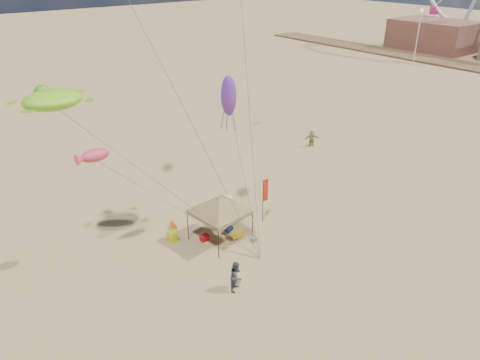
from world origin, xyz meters
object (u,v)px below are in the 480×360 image
(person_near_a, at_px, (218,218))
(person_near_b, at_px, (236,276))
(cooler_red, at_px, (205,238))
(cooler_blue, at_px, (217,206))
(person_far_c, at_px, (312,138))
(chair_green, at_px, (231,219))
(lamp_north, at_px, (419,27))
(feather_flag, at_px, (265,193))
(person_near_c, at_px, (228,205))
(canopy_tent, at_px, (220,198))
(beach_cart, at_px, (236,235))
(chair_yellow, at_px, (173,236))

(person_near_a, height_order, person_near_b, person_near_b)
(cooler_red, bearing_deg, cooler_blue, 42.95)
(person_far_c, bearing_deg, chair_green, -126.63)
(lamp_north, bearing_deg, person_far_c, -159.33)
(feather_flag, relative_size, cooler_red, 5.74)
(cooler_red, relative_size, person_far_c, 0.35)
(person_near_a, distance_m, person_far_c, 16.37)
(chair_green, bearing_deg, person_near_b, -124.78)
(person_near_a, bearing_deg, person_near_c, -171.56)
(feather_flag, relative_size, cooler_blue, 5.74)
(cooler_red, height_order, person_near_c, person_near_c)
(person_near_a, height_order, person_far_c, person_near_a)
(cooler_red, height_order, person_near_a, person_near_a)
(person_far_c, xyz_separation_m, lamp_north, (40.36, 15.23, 4.74))
(cooler_blue, bearing_deg, canopy_tent, -122.69)
(beach_cart, xyz_separation_m, lamp_north, (55.19, 22.86, 5.32))
(feather_flag, xyz_separation_m, cooler_red, (-4.43, 0.54, -1.88))
(cooler_blue, distance_m, beach_cart, 3.84)
(lamp_north, bearing_deg, canopy_tent, -158.20)
(cooler_blue, bearing_deg, feather_flag, -64.97)
(feather_flag, distance_m, person_near_b, 7.28)
(person_near_c, bearing_deg, chair_green, 69.01)
(chair_yellow, bearing_deg, beach_cart, -32.31)
(canopy_tent, relative_size, feather_flag, 1.82)
(chair_green, height_order, person_near_b, person_near_b)
(chair_green, xyz_separation_m, person_near_b, (-3.73, -5.37, 0.52))
(lamp_north, bearing_deg, cooler_red, -158.96)
(feather_flag, relative_size, person_near_b, 1.79)
(lamp_north, bearing_deg, feather_flag, -156.85)
(cooler_red, xyz_separation_m, chair_yellow, (-1.58, 1.16, 0.16))
(cooler_blue, xyz_separation_m, person_near_a, (-1.50, -2.20, 0.64))
(canopy_tent, height_order, chair_green, canopy_tent)
(cooler_red, distance_m, person_near_a, 1.63)
(beach_cart, xyz_separation_m, person_near_a, (-0.34, 1.46, 0.63))
(beach_cart, relative_size, person_near_a, 0.54)
(feather_flag, height_order, person_far_c, feather_flag)
(beach_cart, xyz_separation_m, person_far_c, (14.82, 7.63, 0.58))
(person_far_c, bearing_deg, feather_flag, -119.46)
(chair_yellow, height_order, person_near_c, person_near_c)
(canopy_tent, xyz_separation_m, person_near_a, (0.58, 1.04, -2.08))
(cooler_red, relative_size, chair_green, 0.77)
(canopy_tent, height_order, person_near_a, canopy_tent)
(beach_cart, relative_size, person_near_b, 0.52)
(feather_flag, distance_m, beach_cart, 3.29)
(person_near_b, distance_m, lamp_north, 64.27)
(cooler_blue, relative_size, chair_green, 0.77)
(canopy_tent, xyz_separation_m, cooler_red, (-0.83, 0.54, -2.72))
(beach_cart, bearing_deg, feather_flag, 8.67)
(person_near_c, bearing_deg, person_far_c, -151.44)
(beach_cart, relative_size, person_far_c, 0.58)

